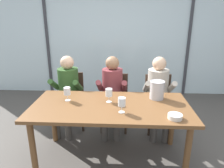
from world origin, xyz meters
TOP-DOWN VIEW (x-y plane):
  - ground at (0.00, 1.00)m, footprint 14.00×14.00m
  - window_glass_panel at (0.00, 2.49)m, footprint 7.11×0.03m
  - window_mullion_left at (-1.60, 2.47)m, footprint 0.06×0.06m
  - window_mullion_right at (1.60, 2.47)m, footprint 0.06×0.06m
  - hillside_vineyard at (0.00, 6.97)m, footprint 13.11×2.40m
  - dining_table at (0.00, 0.00)m, footprint 1.91×0.92m
  - chair_near_curtain at (-0.72, 0.89)m, footprint 0.50×0.50m
  - chair_left_of_center at (0.02, 0.88)m, footprint 0.45×0.45m
  - chair_center at (0.73, 0.87)m, footprint 0.47×0.47m
  - person_olive_shirt at (-0.72, 0.73)m, footprint 0.48×0.63m
  - person_maroon_top at (-0.02, 0.73)m, footprint 0.46×0.61m
  - person_beige_jumper at (0.69, 0.73)m, footprint 0.46×0.61m
  - ice_bucket_primary at (0.58, 0.24)m, footprint 0.19×0.19m
  - tasting_bowl at (0.69, -0.31)m, footprint 0.15×0.15m
  - wine_glass_by_left_taster at (-0.55, 0.11)m, footprint 0.08×0.08m
  - wine_glass_near_bucket at (-0.02, 0.09)m, footprint 0.08×0.08m
  - wine_glass_center_pour at (0.14, -0.19)m, footprint 0.08×0.08m

SIDE VIEW (x-z plane):
  - ground at x=0.00m, z-range 0.00..0.00m
  - chair_near_curtain at x=-0.72m, z-range 0.07..0.95m
  - chair_left_of_center at x=0.02m, z-range 0.07..0.95m
  - chair_center at x=0.73m, z-range 0.07..0.95m
  - dining_table at x=0.00m, z-range 0.30..1.06m
  - person_olive_shirt at x=-0.72m, z-range 0.09..1.29m
  - person_maroon_top at x=-0.02m, z-range 0.09..1.29m
  - person_beige_jumper at x=0.69m, z-range 0.09..1.29m
  - tasting_bowl at x=0.69m, z-range 0.76..0.81m
  - wine_glass_by_left_taster at x=-0.55m, z-range 0.79..0.97m
  - wine_glass_center_pour at x=0.14m, z-range 0.79..0.97m
  - ice_bucket_primary at x=0.58m, z-range 0.76..1.00m
  - wine_glass_near_bucket at x=-0.02m, z-range 0.80..0.97m
  - hillside_vineyard at x=0.00m, z-range 0.00..1.97m
  - window_glass_panel at x=0.00m, z-range 0.00..2.60m
  - window_mullion_left at x=-1.60m, z-range 0.00..2.60m
  - window_mullion_right at x=1.60m, z-range 0.00..2.60m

